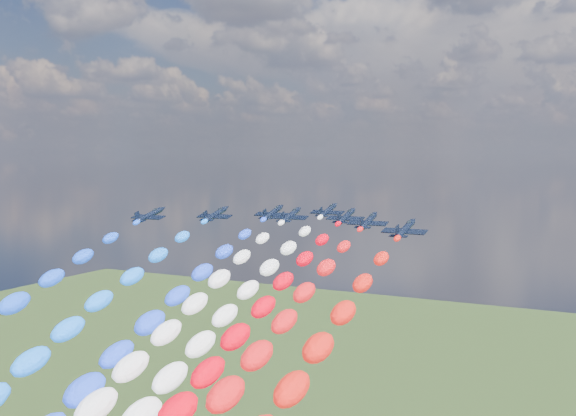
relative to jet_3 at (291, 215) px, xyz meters
The scene contains 13 objects.
jet_0 30.93m from the jet_3, 153.81° to the right, with size 8.11×10.87×2.39m, color black, non-canonical shape.
jet_1 16.84m from the jet_3, 161.21° to the right, with size 8.11×10.87×2.39m, color black, non-canonical shape.
trail_1 69.40m from the jet_3, 104.14° to the right, with size 5.62×112.47×50.40m, color #1570FF, non-canonical shape.
jet_2 8.16m from the jet_3, 146.73° to the left, with size 8.11×10.87×2.39m, color black, non-canonical shape.
trail_2 58.77m from the jet_3, 97.28° to the right, with size 5.62×112.47×50.40m, color blue, non-canonical shape.
jet_3 is the anchor object (origin of this frame).
trail_3 62.49m from the jet_3, 90.00° to the right, with size 5.62×112.47×50.40m, color white, non-canonical shape.
jet_4 15.50m from the jet_3, 82.12° to the left, with size 8.11×10.87×2.39m, color black, non-canonical shape.
trail_4 48.67m from the jet_3, 87.14° to the right, with size 5.62×112.47×50.40m, color white, non-canonical shape.
jet_5 12.16m from the jet_3, 15.22° to the left, with size 8.11×10.87×2.39m, color black, non-canonical shape.
trail_5 60.69m from the jet_3, 77.88° to the right, with size 5.62×112.47×50.40m, color #ED0013, non-canonical shape.
jet_6 20.16m from the jet_3, 12.68° to the right, with size 8.11×10.87×2.39m, color black, non-canonical shape.
jet_7 34.44m from the jet_3, 26.54° to the right, with size 8.11×10.87×2.39m, color black, non-canonical shape.
Camera 1 is at (68.12, -129.69, 112.55)m, focal length 44.51 mm.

